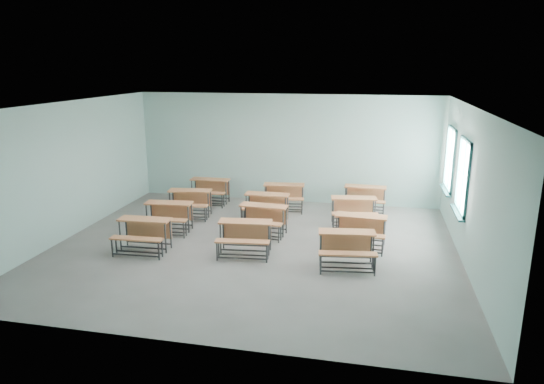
{
  "coord_description": "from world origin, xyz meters",
  "views": [
    {
      "loc": [
        2.55,
        -10.0,
        4.03
      ],
      "look_at": [
        0.17,
        1.2,
        1.0
      ],
      "focal_mm": 32.0,
      "sensor_mm": 36.0,
      "label": 1
    }
  ],
  "objects_px": {
    "desk_unit_r3c0": "(209,187)",
    "desk_unit_r2c1": "(266,203)",
    "desk_unit_r1c1": "(263,216)",
    "desk_unit_r3c2": "(365,195)",
    "desk_unit_r0c2": "(347,244)",
    "desk_unit_r1c2": "(360,227)",
    "desk_unit_r2c0": "(189,199)",
    "desk_unit_r0c1": "(245,233)",
    "desk_unit_r2c2": "(354,207)",
    "desk_unit_r3c1": "(284,193)",
    "desk_unit_r1c0": "(168,213)",
    "desk_unit_r0c0": "(143,230)"
  },
  "relations": [
    {
      "from": "desk_unit_r2c0",
      "to": "desk_unit_r1c2",
      "type": "bearing_deg",
      "value": -22.92
    },
    {
      "from": "desk_unit_r0c1",
      "to": "desk_unit_r2c0",
      "type": "relative_size",
      "value": 1.0
    },
    {
      "from": "desk_unit_r0c0",
      "to": "desk_unit_r2c2",
      "type": "bearing_deg",
      "value": 29.3
    },
    {
      "from": "desk_unit_r1c2",
      "to": "desk_unit_r3c1",
      "type": "height_order",
      "value": "same"
    },
    {
      "from": "desk_unit_r0c2",
      "to": "desk_unit_r3c0",
      "type": "xyz_separation_m",
      "value": [
        -4.29,
        3.87,
        0.0
      ]
    },
    {
      "from": "desk_unit_r0c0",
      "to": "desk_unit_r2c0",
      "type": "xyz_separation_m",
      "value": [
        0.06,
        2.6,
        0.0
      ]
    },
    {
      "from": "desk_unit_r3c2",
      "to": "desk_unit_r0c1",
      "type": "bearing_deg",
      "value": -121.69
    },
    {
      "from": "desk_unit_r2c0",
      "to": "desk_unit_r2c2",
      "type": "relative_size",
      "value": 0.99
    },
    {
      "from": "desk_unit_r0c2",
      "to": "desk_unit_r3c1",
      "type": "xyz_separation_m",
      "value": [
        -2.0,
        3.7,
        0.0
      ]
    },
    {
      "from": "desk_unit_r1c1",
      "to": "desk_unit_r3c2",
      "type": "relative_size",
      "value": 1.02
    },
    {
      "from": "desk_unit_r0c0",
      "to": "desk_unit_r0c2",
      "type": "bearing_deg",
      "value": -1.3
    },
    {
      "from": "desk_unit_r0c0",
      "to": "desk_unit_r3c2",
      "type": "xyz_separation_m",
      "value": [
        4.71,
        4.01,
        0.0
      ]
    },
    {
      "from": "desk_unit_r1c1",
      "to": "desk_unit_r2c2",
      "type": "relative_size",
      "value": 0.96
    },
    {
      "from": "desk_unit_r2c0",
      "to": "desk_unit_r2c2",
      "type": "distance_m",
      "value": 4.4
    },
    {
      "from": "desk_unit_r0c1",
      "to": "desk_unit_r3c0",
      "type": "bearing_deg",
      "value": 113.46
    },
    {
      "from": "desk_unit_r2c0",
      "to": "desk_unit_r3c0",
      "type": "xyz_separation_m",
      "value": [
        0.09,
        1.36,
        0.0
      ]
    },
    {
      "from": "desk_unit_r1c1",
      "to": "desk_unit_r3c0",
      "type": "height_order",
      "value": "same"
    },
    {
      "from": "desk_unit_r1c0",
      "to": "desk_unit_r3c2",
      "type": "height_order",
      "value": "same"
    },
    {
      "from": "desk_unit_r0c2",
      "to": "desk_unit_r2c0",
      "type": "distance_m",
      "value": 5.05
    },
    {
      "from": "desk_unit_r0c1",
      "to": "desk_unit_r3c1",
      "type": "bearing_deg",
      "value": 80.29
    },
    {
      "from": "desk_unit_r0c0",
      "to": "desk_unit_r3c1",
      "type": "distance_m",
      "value": 4.51
    },
    {
      "from": "desk_unit_r1c2",
      "to": "desk_unit_r1c0",
      "type": "bearing_deg",
      "value": -177.07
    },
    {
      "from": "desk_unit_r0c2",
      "to": "desk_unit_r2c0",
      "type": "xyz_separation_m",
      "value": [
        -4.38,
        2.51,
        0.0
      ]
    },
    {
      "from": "desk_unit_r1c2",
      "to": "desk_unit_r2c2",
      "type": "relative_size",
      "value": 0.96
    },
    {
      "from": "desk_unit_r1c2",
      "to": "desk_unit_r3c1",
      "type": "distance_m",
      "value": 3.38
    },
    {
      "from": "desk_unit_r3c0",
      "to": "desk_unit_r3c1",
      "type": "relative_size",
      "value": 0.94
    },
    {
      "from": "desk_unit_r2c2",
      "to": "desk_unit_r3c0",
      "type": "height_order",
      "value": "same"
    },
    {
      "from": "desk_unit_r1c2",
      "to": "desk_unit_r2c0",
      "type": "bearing_deg",
      "value": 167.71
    },
    {
      "from": "desk_unit_r0c1",
      "to": "desk_unit_r2c2",
      "type": "bearing_deg",
      "value": 41.43
    },
    {
      "from": "desk_unit_r1c2",
      "to": "desk_unit_r2c0",
      "type": "xyz_separation_m",
      "value": [
        -4.61,
        1.35,
        0.0
      ]
    },
    {
      "from": "desk_unit_r0c2",
      "to": "desk_unit_r2c2",
      "type": "relative_size",
      "value": 0.99
    },
    {
      "from": "desk_unit_r0c0",
      "to": "desk_unit_r3c0",
      "type": "xyz_separation_m",
      "value": [
        0.16,
        3.95,
        0.0
      ]
    },
    {
      "from": "desk_unit_r1c1",
      "to": "desk_unit_r3c2",
      "type": "bearing_deg",
      "value": 49.6
    },
    {
      "from": "desk_unit_r3c0",
      "to": "desk_unit_r3c1",
      "type": "height_order",
      "value": "same"
    },
    {
      "from": "desk_unit_r0c2",
      "to": "desk_unit_r3c2",
      "type": "bearing_deg",
      "value": 78.9
    },
    {
      "from": "desk_unit_r3c0",
      "to": "desk_unit_r2c1",
      "type": "bearing_deg",
      "value": -33.23
    },
    {
      "from": "desk_unit_r0c0",
      "to": "desk_unit_r2c1",
      "type": "relative_size",
      "value": 1.02
    },
    {
      "from": "desk_unit_r0c0",
      "to": "desk_unit_r2c1",
      "type": "height_order",
      "value": "same"
    },
    {
      "from": "desk_unit_r1c2",
      "to": "desk_unit_r2c1",
      "type": "distance_m",
      "value": 2.86
    },
    {
      "from": "desk_unit_r0c1",
      "to": "desk_unit_r3c1",
      "type": "height_order",
      "value": "same"
    },
    {
      "from": "desk_unit_r0c0",
      "to": "desk_unit_r1c1",
      "type": "xyz_separation_m",
      "value": [
        2.33,
        1.59,
        0.0
      ]
    },
    {
      "from": "desk_unit_r1c1",
      "to": "desk_unit_r0c1",
      "type": "bearing_deg",
      "value": -90.46
    },
    {
      "from": "desk_unit_r0c0",
      "to": "desk_unit_r2c2",
      "type": "xyz_separation_m",
      "value": [
        4.46,
        2.76,
        0.0
      ]
    },
    {
      "from": "desk_unit_r0c1",
      "to": "desk_unit_r2c2",
      "type": "distance_m",
      "value": 3.31
    },
    {
      "from": "desk_unit_r0c0",
      "to": "desk_unit_r3c1",
      "type": "xyz_separation_m",
      "value": [
        2.45,
        3.78,
        0.0
      ]
    },
    {
      "from": "desk_unit_r2c0",
      "to": "desk_unit_r3c1",
      "type": "relative_size",
      "value": 1.0
    },
    {
      "from": "desk_unit_r1c0",
      "to": "desk_unit_r1c1",
      "type": "bearing_deg",
      "value": 1.21
    },
    {
      "from": "desk_unit_r0c2",
      "to": "desk_unit_r1c1",
      "type": "bearing_deg",
      "value": 137.31
    },
    {
      "from": "desk_unit_r0c2",
      "to": "desk_unit_r2c1",
      "type": "xyz_separation_m",
      "value": [
        -2.26,
        2.56,
        0.0
      ]
    },
    {
      "from": "desk_unit_r3c1",
      "to": "desk_unit_r3c2",
      "type": "xyz_separation_m",
      "value": [
        2.26,
        0.23,
        0.0
      ]
    }
  ]
}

